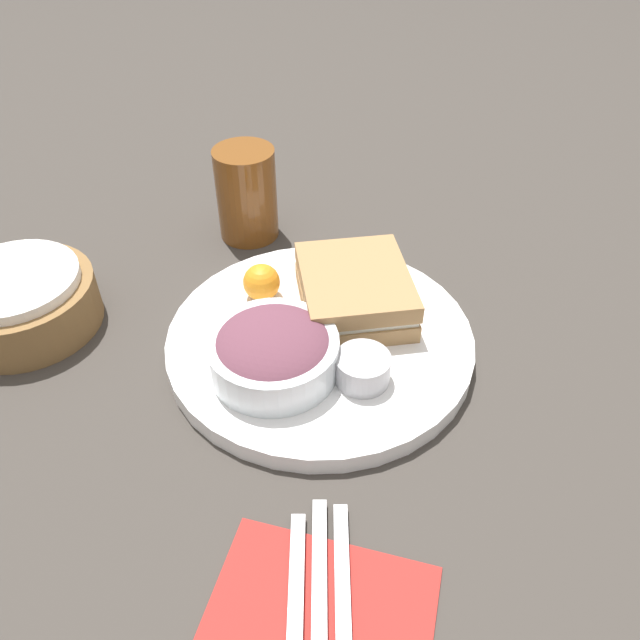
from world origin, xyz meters
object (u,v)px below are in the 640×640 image
(sandwich, at_px, (355,291))
(drink_glass, at_px, (247,194))
(fork, at_px, (343,614))
(spoon, at_px, (295,614))
(plate, at_px, (320,341))
(dressing_cup, at_px, (363,369))
(salad_bowl, at_px, (273,351))
(bread_basket, at_px, (21,301))
(knife, at_px, (319,614))

(sandwich, relative_size, drink_glass, 1.40)
(fork, xyz_separation_m, spoon, (-0.01, 0.03, 0.00))
(plate, height_order, spoon, plate)
(dressing_cup, distance_m, spoon, 0.24)
(salad_bowl, relative_size, drink_glass, 1.07)
(dressing_cup, bearing_deg, bread_basket, 89.01)
(plate, height_order, sandwich, sandwich)
(drink_glass, xyz_separation_m, spoon, (-0.49, -0.21, -0.06))
(salad_bowl, height_order, fork, salad_bowl)
(bread_basket, bearing_deg, salad_bowl, -93.05)
(plate, relative_size, drink_glass, 2.70)
(plate, height_order, dressing_cup, dressing_cup)
(sandwich, xyz_separation_m, fork, (-0.34, -0.07, -0.04))
(fork, bearing_deg, plate, -176.53)
(sandwich, distance_m, bread_basket, 0.38)
(spoon, bearing_deg, bread_basket, -136.42)
(knife, bearing_deg, bread_basket, -134.87)
(knife, distance_m, spoon, 0.02)
(sandwich, height_order, knife, sandwich)
(sandwich, relative_size, fork, 0.94)
(sandwich, distance_m, spoon, 0.35)
(dressing_cup, distance_m, fork, 0.23)
(plate, xyz_separation_m, sandwich, (0.05, -0.03, 0.04))
(dressing_cup, bearing_deg, sandwich, 16.93)
(drink_glass, distance_m, spoon, 0.54)
(bread_basket, bearing_deg, dressing_cup, -90.99)
(salad_bowl, bearing_deg, sandwich, -25.99)
(sandwich, bearing_deg, knife, -171.50)
(plate, xyz_separation_m, knife, (-0.29, -0.08, -0.00))
(salad_bowl, bearing_deg, dressing_cup, -83.98)
(bread_basket, bearing_deg, sandwich, -74.50)
(plate, height_order, bread_basket, bread_basket)
(plate, distance_m, spoon, 0.30)
(knife, bearing_deg, drink_glass, -169.45)
(drink_glass, bearing_deg, salad_bowl, -154.80)
(fork, xyz_separation_m, knife, (-0.00, 0.02, 0.00))
(sandwich, distance_m, drink_glass, 0.23)
(plate, relative_size, fork, 1.82)
(salad_bowl, distance_m, spoon, 0.25)
(fork, height_order, knife, same)
(spoon, bearing_deg, drink_glass, -171.35)
(sandwich, bearing_deg, spoon, -174.46)
(salad_bowl, bearing_deg, bread_basket, 86.95)
(salad_bowl, height_order, bread_basket, salad_bowl)
(drink_glass, distance_m, fork, 0.54)
(sandwich, xyz_separation_m, bread_basket, (-0.10, 0.36, -0.01))
(dressing_cup, relative_size, knife, 0.29)
(fork, bearing_deg, bread_basket, -133.39)
(spoon, bearing_deg, plate, 176.53)
(drink_glass, relative_size, fork, 0.67)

